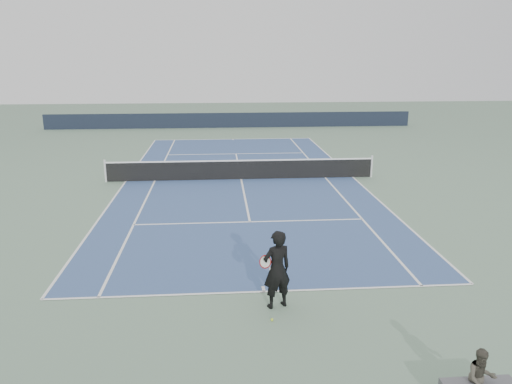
{
  "coord_description": "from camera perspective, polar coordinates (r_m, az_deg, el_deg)",
  "views": [
    {
      "loc": [
        -1.09,
        -23.33,
        5.8
      ],
      "look_at": [
        0.23,
        -6.32,
        1.1
      ],
      "focal_mm": 35.0,
      "sensor_mm": 36.0,
      "label": 1
    }
  ],
  "objects": [
    {
      "name": "tennis_player",
      "position": [
        11.81,
        2.4,
        -8.82
      ],
      "size": [
        0.88,
        0.73,
        1.92
      ],
      "color": "black",
      "rests_on": "ground"
    },
    {
      "name": "court_surface",
      "position": [
        24.06,
        -1.71,
        1.46
      ],
      "size": [
        10.97,
        23.77,
        0.01
      ],
      "primitive_type": "cube",
      "color": "#354E7D",
      "rests_on": "ground"
    },
    {
      "name": "windscreen_far",
      "position": [
        41.56,
        -2.93,
        8.19
      ],
      "size": [
        30.0,
        0.25,
        1.2
      ],
      "primitive_type": "cube",
      "color": "black",
      "rests_on": "ground"
    },
    {
      "name": "tennis_net",
      "position": [
        23.95,
        -1.72,
        2.62
      ],
      "size": [
        12.9,
        0.1,
        1.07
      ],
      "color": "silver",
      "rests_on": "ground"
    },
    {
      "name": "tennis_ball",
      "position": [
        11.62,
        1.85,
        -14.38
      ],
      "size": [
        0.07,
        0.07,
        0.07
      ],
      "primitive_type": "sphere",
      "color": "#C7E32E",
      "rests_on": "ground"
    },
    {
      "name": "ground",
      "position": [
        24.07,
        -1.71,
        1.45
      ],
      "size": [
        80.0,
        80.0,
        0.0
      ],
      "primitive_type": "plane",
      "color": "slate"
    }
  ]
}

